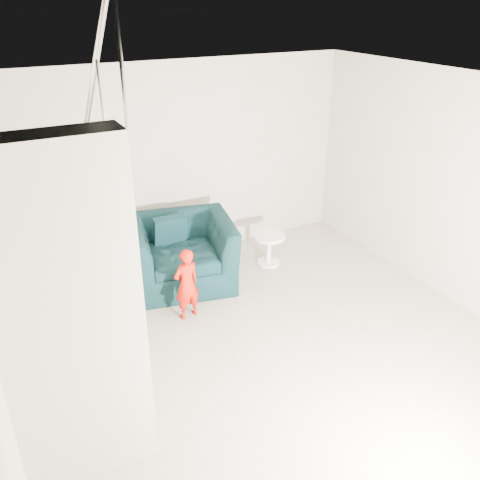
% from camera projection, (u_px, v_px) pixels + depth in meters
% --- Properties ---
extents(floor, '(5.50, 5.50, 0.00)m').
position_uv_depth(floor, '(281.00, 362.00, 5.25)').
color(floor, gray).
rests_on(floor, ground).
extents(ceiling, '(5.50, 5.50, 0.00)m').
position_uv_depth(ceiling, '(293.00, 95.00, 4.07)').
color(ceiling, silver).
rests_on(ceiling, back_wall).
extents(back_wall, '(5.00, 0.00, 5.00)m').
position_uv_depth(back_wall, '(177.00, 164.00, 6.85)').
color(back_wall, '#A19683').
rests_on(back_wall, floor).
extents(right_wall, '(0.00, 5.50, 5.50)m').
position_uv_depth(right_wall, '(475.00, 199.00, 5.70)').
color(right_wall, '#A19683').
rests_on(right_wall, floor).
extents(armchair, '(1.52, 1.39, 0.85)m').
position_uv_depth(armchair, '(181.00, 253.00, 6.53)').
color(armchair, black).
rests_on(armchair, floor).
extents(toddler, '(0.35, 0.27, 0.88)m').
position_uv_depth(toddler, '(187.00, 284.00, 5.80)').
color(toddler, '#980407').
rests_on(toddler, floor).
extents(side_table, '(0.45, 0.45, 0.45)m').
position_uv_depth(side_table, '(269.00, 244.00, 7.03)').
color(side_table, white).
rests_on(side_table, floor).
extents(staircase, '(1.02, 3.03, 3.62)m').
position_uv_depth(staircase, '(57.00, 309.00, 4.44)').
color(staircase, '#ADA089').
rests_on(staircase, floor).
extents(cushion, '(0.42, 0.20, 0.42)m').
position_uv_depth(cushion, '(169.00, 230.00, 6.57)').
color(cushion, black).
rests_on(cushion, armchair).
extents(throw, '(0.05, 0.48, 0.54)m').
position_uv_depth(throw, '(141.00, 255.00, 6.24)').
color(throw, black).
rests_on(throw, armchair).
extents(phone, '(0.04, 0.05, 0.10)m').
position_uv_depth(phone, '(194.00, 257.00, 5.69)').
color(phone, black).
rests_on(phone, toddler).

